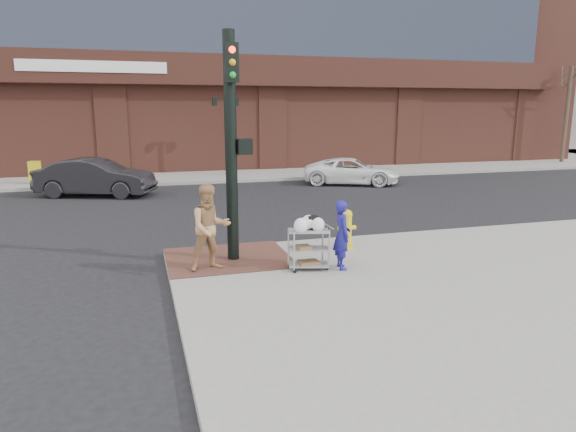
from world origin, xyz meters
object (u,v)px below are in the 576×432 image
object	(u,v)px
pedestrian_tan	(210,228)
utility_cart	(309,245)
sedan_dark	(95,177)
lamp_post	(226,127)
fire_hydrant	(347,229)
minivan_white	(352,171)
woman_blue	(342,235)
traffic_signal_pole	(232,141)

from	to	relation	value
pedestrian_tan	utility_cart	bearing A→B (deg)	-25.45
pedestrian_tan	sedan_dark	size ratio (longest dim) A/B	0.39
lamp_post	fire_hydrant	xyz separation A→B (m)	(0.34, -15.08, -1.97)
minivan_white	woman_blue	bearing A→B (deg)	-179.70
traffic_signal_pole	woman_blue	world-z (taller)	traffic_signal_pole
minivan_white	utility_cart	bearing A→B (deg)	177.43
fire_hydrant	pedestrian_tan	bearing A→B (deg)	-167.57
woman_blue	pedestrian_tan	distance (m)	2.79
lamp_post	sedan_dark	world-z (taller)	lamp_post
lamp_post	pedestrian_tan	world-z (taller)	lamp_post
utility_cart	fire_hydrant	bearing A→B (deg)	42.59
lamp_post	utility_cart	world-z (taller)	lamp_post
sedan_dark	minivan_white	size ratio (longest dim) A/B	1.05
minivan_white	fire_hydrant	distance (m)	12.09
lamp_post	traffic_signal_pole	world-z (taller)	traffic_signal_pole
lamp_post	pedestrian_tan	size ratio (longest dim) A/B	2.18
traffic_signal_pole	utility_cart	world-z (taller)	traffic_signal_pole
lamp_post	fire_hydrant	distance (m)	15.22
pedestrian_tan	traffic_signal_pole	bearing A→B (deg)	35.06
minivan_white	utility_cart	world-z (taller)	utility_cart
woman_blue	minivan_white	xyz separation A→B (m)	(5.67, 12.52, -0.27)
pedestrian_tan	fire_hydrant	bearing A→B (deg)	2.71
sedan_dark	utility_cart	size ratio (longest dim) A/B	4.04
traffic_signal_pole	utility_cart	xyz separation A→B (m)	(1.38, -1.18, -2.16)
pedestrian_tan	fire_hydrant	xyz separation A→B (m)	(3.44, 0.76, -0.42)
sedan_dark	minivan_white	distance (m)	11.41
pedestrian_tan	fire_hydrant	world-z (taller)	pedestrian_tan
woman_blue	pedestrian_tan	xyz separation A→B (m)	(-2.70, 0.71, 0.17)
lamp_post	woman_blue	xyz separation A→B (m)	(-0.40, -16.56, -1.72)
woman_blue	traffic_signal_pole	bearing A→B (deg)	63.68
traffic_signal_pole	pedestrian_tan	bearing A→B (deg)	-135.21
utility_cart	traffic_signal_pole	bearing A→B (deg)	139.53
lamp_post	minivan_white	world-z (taller)	lamp_post
woman_blue	fire_hydrant	size ratio (longest dim) A/B	1.53
woman_blue	minivan_white	bearing A→B (deg)	-18.06
woman_blue	sedan_dark	xyz separation A→B (m)	(-5.74, 12.37, -0.12)
utility_cart	fire_hydrant	world-z (taller)	utility_cart
lamp_post	utility_cart	xyz separation A→B (m)	(-1.10, -16.41, -1.94)
pedestrian_tan	utility_cart	distance (m)	2.12
lamp_post	utility_cart	size ratio (longest dim) A/B	3.46
sedan_dark	fire_hydrant	size ratio (longest dim) A/B	4.83
traffic_signal_pole	minivan_white	size ratio (longest dim) A/B	1.12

